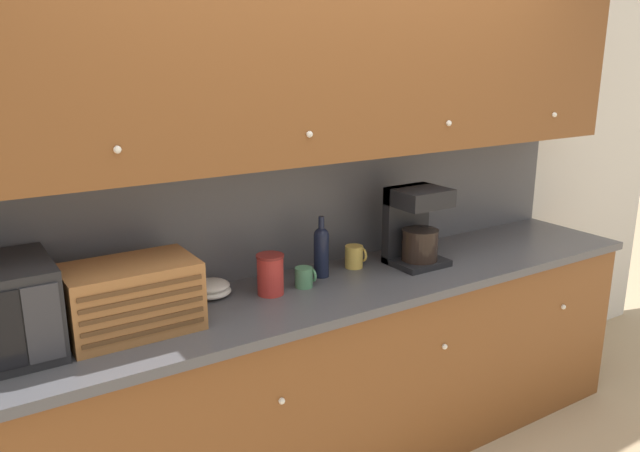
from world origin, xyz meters
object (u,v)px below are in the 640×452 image
object	(u,v)px
storage_canister	(270,274)
mug_blue_second	(304,277)
bowl_stack_on_counter	(211,289)
mug	(355,256)
bread_box	(132,297)
wine_bottle	(321,250)
coffee_maker	(415,226)

from	to	relation	value
storage_canister	mug_blue_second	xyz separation A→B (m)	(0.17, -0.01, -0.04)
bowl_stack_on_counter	mug	bearing A→B (deg)	-2.19
storage_canister	bowl_stack_on_counter	bearing A→B (deg)	153.17
bread_box	wine_bottle	distance (m)	0.91
bread_box	mug_blue_second	xyz separation A→B (m)	(0.77, 0.04, -0.09)
bread_box	mug_blue_second	bearing A→B (deg)	2.91
wine_bottle	coffee_maker	xyz separation A→B (m)	(0.48, -0.09, 0.06)
coffee_maker	mug_blue_second	bearing A→B (deg)	178.47
mug_blue_second	coffee_maker	xyz separation A→B (m)	(0.62, -0.02, 0.15)
wine_bottle	mug	size ratio (longest dim) A/B	2.65
bread_box	mug	bearing A→B (deg)	6.76
bowl_stack_on_counter	coffee_maker	xyz separation A→B (m)	(1.01, -0.14, 0.16)
mug_blue_second	wine_bottle	world-z (taller)	wine_bottle
bread_box	storage_canister	bearing A→B (deg)	4.29
mug_blue_second	bread_box	bearing A→B (deg)	-177.09
bowl_stack_on_counter	wine_bottle	distance (m)	0.54
bread_box	bowl_stack_on_counter	xyz separation A→B (m)	(0.38, 0.16, -0.10)
storage_canister	wine_bottle	size ratio (longest dim) A/B	0.62
mug	coffee_maker	world-z (taller)	coffee_maker
wine_bottle	coffee_maker	world-z (taller)	coffee_maker
coffee_maker	bowl_stack_on_counter	bearing A→B (deg)	172.29
wine_bottle	mug	world-z (taller)	wine_bottle
mug_blue_second	coffee_maker	distance (m)	0.64
bread_box	mug_blue_second	size ratio (longest dim) A/B	5.17
bread_box	storage_canister	world-z (taller)	bread_box
coffee_maker	mug	bearing A→B (deg)	158.74
bread_box	bowl_stack_on_counter	distance (m)	0.42
mug	coffee_maker	bearing A→B (deg)	-21.26
wine_bottle	bowl_stack_on_counter	bearing A→B (deg)	174.84
bread_box	mug	xyz separation A→B (m)	(1.10, 0.13, -0.08)
bowl_stack_on_counter	mug_blue_second	world-z (taller)	mug_blue_second
storage_canister	mug_blue_second	distance (m)	0.17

